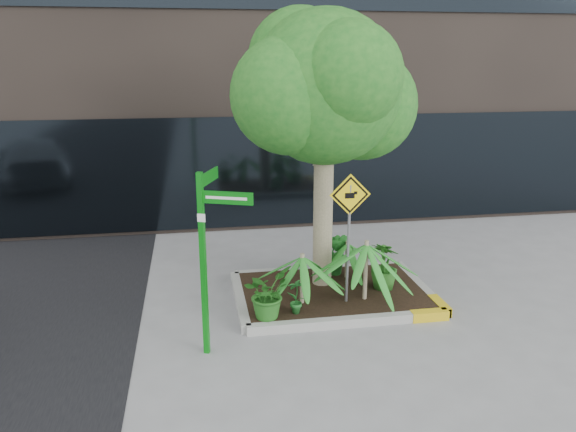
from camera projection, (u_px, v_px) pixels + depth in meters
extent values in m
plane|color=gray|center=(325.00, 305.00, 9.39)|extent=(80.00, 80.00, 0.00)
cube|color=#9E9E99|center=(318.00, 270.00, 10.73)|extent=(3.20, 0.15, 0.15)
cube|color=#9E9E99|center=(350.00, 322.00, 8.64)|extent=(3.20, 0.15, 0.15)
cube|color=#9E9E99|center=(240.00, 300.00, 9.42)|extent=(0.15, 2.20, 0.15)
cube|color=#9E9E99|center=(420.00, 287.00, 9.95)|extent=(0.15, 2.20, 0.15)
cube|color=gold|center=(429.00, 316.00, 8.86)|extent=(0.60, 0.17, 0.15)
cube|color=black|center=(332.00, 291.00, 9.67)|extent=(3.05, 2.05, 0.06)
cylinder|color=tan|center=(323.00, 206.00, 9.58)|extent=(0.33, 0.33, 3.12)
cylinder|color=tan|center=(330.00, 139.00, 9.28)|extent=(0.59, 0.17, 1.01)
sphere|color=#1B5F1C|center=(325.00, 88.00, 9.03)|extent=(2.49, 2.49, 2.49)
sphere|color=#1B5F1C|center=(362.00, 105.00, 9.53)|extent=(1.87, 1.87, 1.87)
sphere|color=#1B5F1C|center=(289.00, 95.00, 8.76)|extent=(1.87, 1.87, 1.87)
sphere|color=#1B5F1C|center=(349.00, 75.00, 8.42)|extent=(1.66, 1.66, 1.66)
sphere|color=#1B5F1C|center=(300.00, 61.00, 9.36)|extent=(1.77, 1.77, 1.77)
cylinder|color=tan|center=(366.00, 270.00, 9.16)|extent=(0.07, 0.07, 1.01)
cylinder|color=tan|center=(302.00, 278.00, 9.03)|extent=(0.07, 0.07, 0.85)
cylinder|color=tan|center=(347.00, 259.00, 10.11)|extent=(0.07, 0.07, 0.69)
imported|color=#21611B|center=(267.00, 293.00, 8.55)|extent=(1.00, 1.00, 0.80)
imported|color=#28681F|center=(384.00, 265.00, 9.61)|extent=(0.66, 0.66, 0.84)
imported|color=#1E6323|center=(297.00, 295.00, 8.70)|extent=(0.36, 0.36, 0.60)
imported|color=#1E6821|center=(337.00, 253.00, 10.23)|extent=(0.63, 0.63, 0.82)
cube|color=#0B7B13|center=(203.00, 266.00, 7.55)|extent=(0.10, 0.10, 2.59)
cube|color=#0B7B13|center=(226.00, 198.00, 7.22)|extent=(0.68, 0.28, 0.17)
cube|color=#0B7B13|center=(209.00, 177.00, 7.56)|extent=(0.28, 0.68, 0.17)
cube|color=white|center=(226.00, 198.00, 7.20)|extent=(0.52, 0.21, 0.04)
cube|color=white|center=(208.00, 177.00, 7.56)|extent=(0.21, 0.52, 0.04)
cube|color=white|center=(201.00, 218.00, 7.32)|extent=(0.10, 0.04, 0.11)
cylinder|color=slate|center=(348.00, 245.00, 8.92)|extent=(0.05, 0.09, 1.96)
cube|color=yellow|center=(350.00, 195.00, 8.67)|extent=(0.66, 0.02, 0.66)
cube|color=black|center=(350.00, 195.00, 8.66)|extent=(0.58, 0.01, 0.58)
cube|color=yellow|center=(350.00, 195.00, 8.66)|extent=(0.50, 0.01, 0.50)
cube|color=black|center=(350.00, 196.00, 8.65)|extent=(0.15, 0.00, 0.09)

